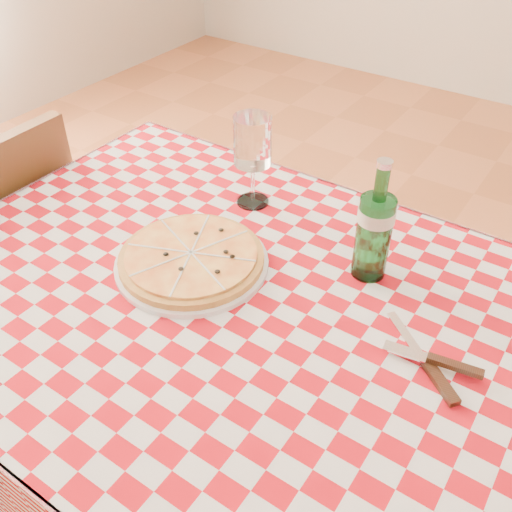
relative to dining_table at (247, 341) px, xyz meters
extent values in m
cube|color=brown|center=(0.00, 0.00, 0.07)|extent=(1.20, 0.80, 0.04)
cylinder|color=brown|center=(-0.54, 0.34, -0.30)|extent=(0.06, 0.06, 0.71)
cube|color=#B10A15|center=(0.00, 0.00, 0.09)|extent=(1.30, 0.90, 0.01)
cylinder|color=brown|center=(-0.71, 0.17, -0.46)|extent=(0.03, 0.03, 0.40)
cylinder|color=brown|center=(-1.05, 0.16, -0.46)|extent=(0.03, 0.03, 0.40)
cylinder|color=brown|center=(-0.70, -0.16, -0.46)|extent=(0.03, 0.03, 0.40)
cube|color=brown|center=(-0.70, 0.00, -0.01)|extent=(0.05, 0.39, 0.43)
camera|label=1|loc=(0.43, -0.60, 0.80)|focal=40.00mm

